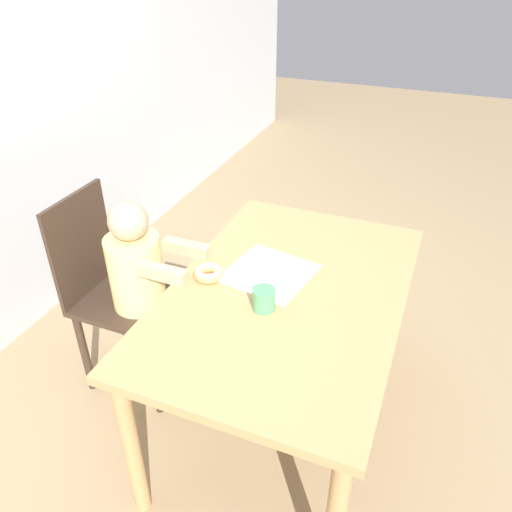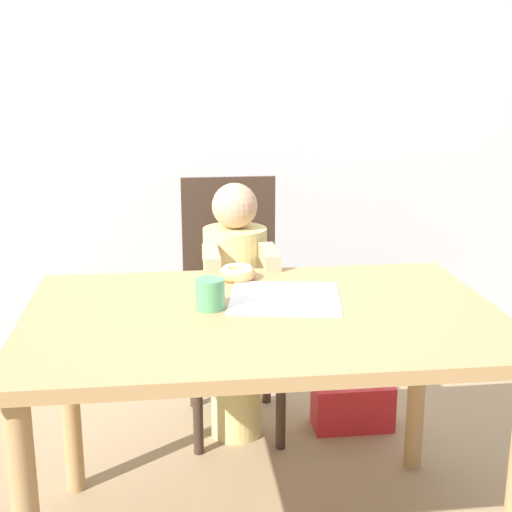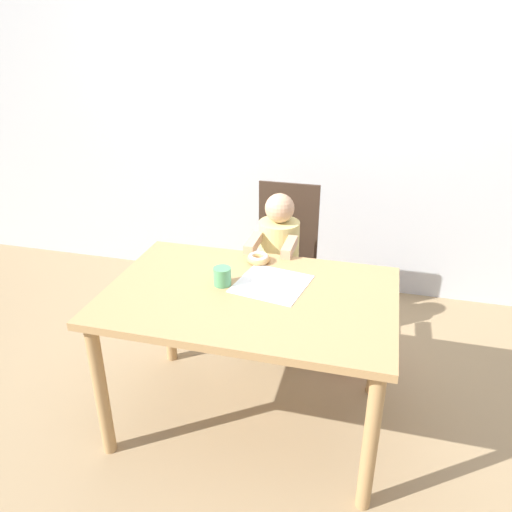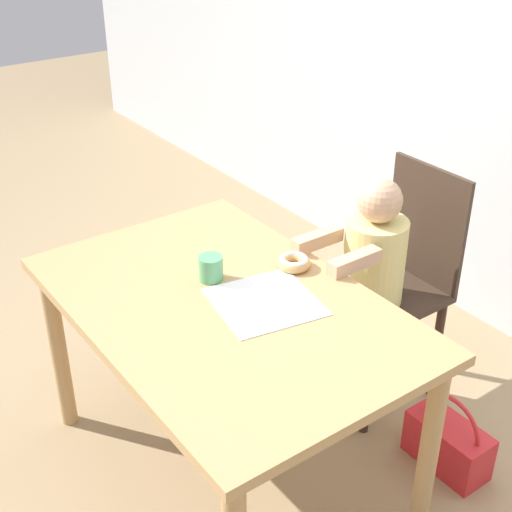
% 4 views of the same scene
% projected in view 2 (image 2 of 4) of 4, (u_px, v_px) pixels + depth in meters
% --- Properties ---
extents(wall_back, '(8.00, 0.05, 2.50)m').
position_uv_depth(wall_back, '(219.00, 88.00, 3.21)').
color(wall_back, silver).
rests_on(wall_back, ground_plane).
extents(dining_table, '(1.26, 0.83, 0.72)m').
position_uv_depth(dining_table, '(263.00, 344.00, 1.91)').
color(dining_table, tan).
rests_on(dining_table, ground_plane).
extents(chair, '(0.36, 0.44, 0.94)m').
position_uv_depth(chair, '(232.00, 302.00, 2.70)').
color(chair, '#38281E').
rests_on(chair, ground_plane).
extents(child_figure, '(0.24, 0.41, 0.96)m').
position_uv_depth(child_figure, '(236.00, 312.00, 2.58)').
color(child_figure, '#E0D17F').
rests_on(child_figure, ground_plane).
extents(donut, '(0.11, 0.11, 0.04)m').
position_uv_depth(donut, '(237.00, 272.00, 2.17)').
color(donut, tan).
rests_on(donut, dining_table).
extents(napkin, '(0.35, 0.35, 0.00)m').
position_uv_depth(napkin, '(285.00, 298.00, 2.00)').
color(napkin, white).
rests_on(napkin, dining_table).
extents(handbag, '(0.30, 0.15, 0.30)m').
position_uv_depth(handbag, '(353.00, 403.00, 2.72)').
color(handbag, red).
rests_on(handbag, ground_plane).
extents(cup, '(0.08, 0.08, 0.08)m').
position_uv_depth(cup, '(210.00, 294.00, 1.90)').
color(cup, '#519E66').
rests_on(cup, dining_table).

